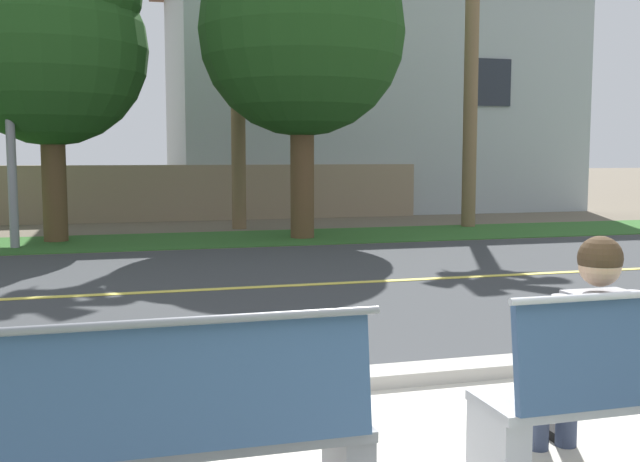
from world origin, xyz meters
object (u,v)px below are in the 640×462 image
object	(u,v)px
shade_tree_left	(55,34)
shade_tree_centre	(309,17)
streetlamp	(6,1)
seated_person_grey	(586,344)
bench_left	(133,440)

from	to	relation	value
shade_tree_left	shade_tree_centre	distance (m)	4.76
streetlamp	shade_tree_left	bearing A→B (deg)	39.88
seated_person_grey	shade_tree_left	xyz separation A→B (m)	(-3.26, 11.69, 3.21)
bench_left	shade_tree_left	bearing A→B (deg)	94.63
streetlamp	shade_tree_left	xyz separation A→B (m)	(0.75, 0.63, -0.44)
bench_left	shade_tree_centre	world-z (taller)	shade_tree_centre
bench_left	streetlamp	bearing A→B (deg)	98.66
bench_left	streetlamp	world-z (taller)	streetlamp
bench_left	shade_tree_left	distance (m)	12.39
seated_person_grey	shade_tree_left	distance (m)	12.55
shade_tree_left	seated_person_grey	bearing A→B (deg)	-74.41
seated_person_grey	streetlamp	world-z (taller)	streetlamp
seated_person_grey	bench_left	bearing A→B (deg)	-175.68
bench_left	seated_person_grey	world-z (taller)	seated_person_grey
streetlamp	shade_tree_left	distance (m)	1.07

